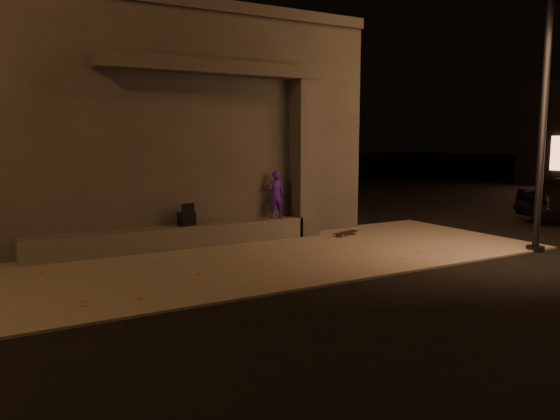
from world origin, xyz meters
TOP-DOWN VIEW (x-y plane):
  - ground at (0.00, 0.00)m, footprint 120.00×120.00m
  - sidewalk at (0.00, 2.00)m, footprint 11.00×4.40m
  - building at (-1.00, 6.49)m, footprint 9.00×5.10m
  - ledge at (-1.50, 3.75)m, footprint 6.00×0.55m
  - column at (1.70, 3.75)m, footprint 0.55×0.55m
  - canopy at (-0.50, 3.80)m, footprint 5.00×0.70m
  - skateboarder at (0.92, 3.75)m, footprint 0.45×0.36m
  - backpack at (-1.23, 3.75)m, footprint 0.38×0.29m
  - skateboard at (2.47, 3.10)m, footprint 0.79×0.42m
  - street_lamp_0 at (4.90, -0.12)m, footprint 0.36×0.36m

SIDE VIEW (x-z plane):
  - ground at x=0.00m, z-range 0.00..0.00m
  - sidewalk at x=0.00m, z-range 0.00..0.04m
  - skateboard at x=2.47m, z-range 0.07..0.15m
  - ledge at x=-1.50m, z-range 0.04..0.49m
  - backpack at x=-1.23m, z-range 0.42..0.89m
  - skateboarder at x=0.92m, z-range 0.49..1.57m
  - column at x=1.70m, z-range 0.04..3.64m
  - building at x=-1.00m, z-range -0.01..5.22m
  - canopy at x=-0.50m, z-range 3.64..3.92m
  - street_lamp_0 at x=4.90m, z-range 0.50..8.35m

